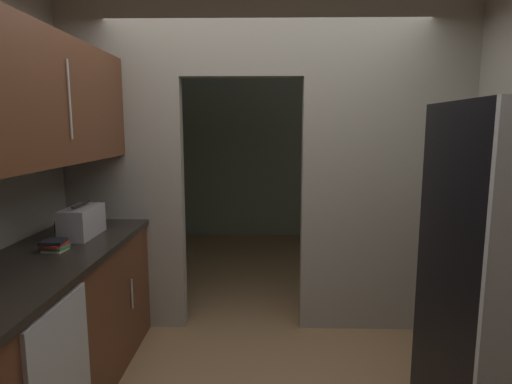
# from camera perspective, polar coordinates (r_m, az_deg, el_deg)

# --- Properties ---
(kitchen_partition) EXTENTS (3.27, 0.12, 2.72)m
(kitchen_partition) POSITION_cam_1_polar(r_m,az_deg,el_deg) (3.42, 2.33, 5.01)
(kitchen_partition) COLOR #9E998C
(kitchen_partition) RESTS_ON ground
(adjoining_room_shell) EXTENTS (3.27, 3.16, 2.72)m
(adjoining_room_shell) POSITION_cam_1_polar(r_m,az_deg,el_deg) (5.51, 1.26, 5.42)
(adjoining_room_shell) COLOR gray
(adjoining_room_shell) RESTS_ON ground
(lower_cabinet_run) EXTENTS (0.68, 2.12, 0.94)m
(lower_cabinet_run) POSITION_cam_1_polar(r_m,az_deg,el_deg) (2.98, -25.52, -16.12)
(lower_cabinet_run) COLOR brown
(lower_cabinet_run) RESTS_ON ground
(upper_cabinet_counterside) EXTENTS (0.36, 1.91, 0.74)m
(upper_cabinet_counterside) POSITION_cam_1_polar(r_m,az_deg,el_deg) (2.73, -27.42, 11.01)
(upper_cabinet_counterside) COLOR brown
(boombox) EXTENTS (0.19, 0.39, 0.23)m
(boombox) POSITION_cam_1_polar(r_m,az_deg,el_deg) (3.14, -22.50, -3.72)
(boombox) COLOR #B2B2B7
(boombox) RESTS_ON lower_cabinet_run
(book_stack) EXTENTS (0.15, 0.15, 0.07)m
(book_stack) POSITION_cam_1_polar(r_m,az_deg,el_deg) (2.85, -25.56, -6.51)
(book_stack) COLOR beige
(book_stack) RESTS_ON lower_cabinet_run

